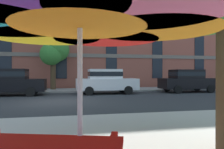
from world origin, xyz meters
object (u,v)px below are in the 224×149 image
Objects in this scene: sedan_black at (10,81)px; sedan_white at (106,81)px; sedan_black_midblock at (187,80)px; street_tree_middle at (54,51)px; patio_umbrella at (80,5)px.

sedan_black is 6.45m from sedan_white.
street_tree_middle is (-10.33, 3.65, 2.45)m from sedan_black_midblock.
street_tree_middle reaches higher than sedan_black.
patio_umbrella is (3.85, -12.70, 1.30)m from sedan_black.
sedan_black_midblock is at bearing -19.47° from street_tree_middle.
patio_umbrella is (1.22, -16.35, -1.15)m from street_tree_middle.
sedan_white is 1.00× the size of sedan_black_midblock.
sedan_white is at bearing 180.00° from sedan_black_midblock.
patio_umbrella reaches higher than sedan_white.
sedan_black is at bearing -125.75° from street_tree_middle.
street_tree_middle reaches higher than patio_umbrella.
sedan_black is 1.00× the size of sedan_black_midblock.
sedan_black is 0.95× the size of street_tree_middle.
street_tree_middle is (2.63, 3.65, 2.45)m from sedan_black.
sedan_black_midblock is 11.23m from street_tree_middle.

